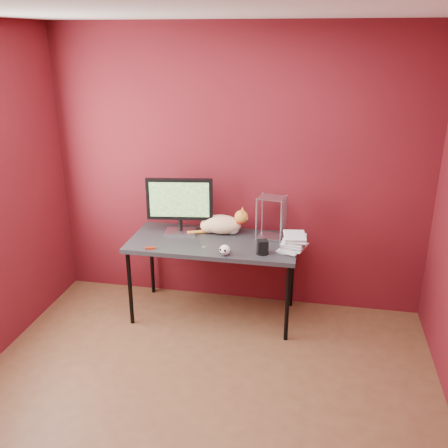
% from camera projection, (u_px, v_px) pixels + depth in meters
% --- Properties ---
extents(room, '(3.52, 3.52, 2.61)m').
position_uv_depth(room, '(188.00, 221.00, 2.93)').
color(room, '#52301C').
rests_on(room, ground).
extents(desk, '(1.50, 0.70, 0.75)m').
position_uv_depth(desk, '(213.00, 246.00, 4.48)').
color(desk, black).
rests_on(desk, ground).
extents(monitor, '(0.60, 0.23, 0.52)m').
position_uv_depth(monitor, '(180.00, 203.00, 4.54)').
color(monitor, '#B0B0B5').
rests_on(monitor, desk).
extents(cat, '(0.55, 0.21, 0.26)m').
position_uv_depth(cat, '(222.00, 224.00, 4.60)').
color(cat, orange).
rests_on(cat, desk).
extents(skull_mug, '(0.09, 0.10, 0.09)m').
position_uv_depth(skull_mug, '(225.00, 250.00, 4.15)').
color(skull_mug, silver).
rests_on(skull_mug, desk).
extents(speaker, '(0.11, 0.11, 0.12)m').
position_uv_depth(speaker, '(263.00, 248.00, 4.17)').
color(speaker, black).
rests_on(speaker, desk).
extents(book_stack, '(0.26, 0.29, 1.45)m').
position_uv_depth(book_stack, '(287.00, 166.00, 4.05)').
color(book_stack, beige).
rests_on(book_stack, desk).
extents(wire_rack, '(0.25, 0.22, 0.39)m').
position_uv_depth(wire_rack, '(271.00, 217.00, 4.47)').
color(wire_rack, '#B0B0B5').
rests_on(wire_rack, desk).
extents(pocket_knife, '(0.09, 0.06, 0.02)m').
position_uv_depth(pocket_knife, '(150.00, 248.00, 4.28)').
color(pocket_knife, '#98200B').
rests_on(pocket_knife, desk).
extents(black_gadget, '(0.05, 0.03, 0.02)m').
position_uv_depth(black_gadget, '(227.00, 250.00, 4.24)').
color(black_gadget, black).
rests_on(black_gadget, desk).
extents(washer, '(0.04, 0.04, 0.00)m').
position_uv_depth(washer, '(204.00, 247.00, 4.32)').
color(washer, '#B0B0B5').
rests_on(washer, desk).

